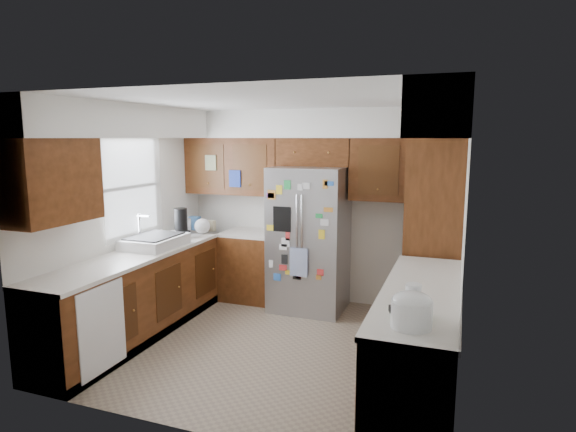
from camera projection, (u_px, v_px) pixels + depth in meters
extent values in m
plane|color=gray|center=(274.00, 345.00, 5.04)|extent=(3.60, 3.60, 0.00)
cube|color=white|center=(318.00, 207.00, 6.33)|extent=(3.60, 0.04, 2.50)
cube|color=white|center=(126.00, 218.00, 5.45)|extent=(0.04, 3.20, 2.50)
cube|color=white|center=(463.00, 241.00, 4.23)|extent=(0.04, 3.20, 2.50)
cube|color=white|center=(189.00, 269.00, 3.36)|extent=(3.60, 0.04, 2.50)
cube|color=white|center=(273.00, 100.00, 4.64)|extent=(3.60, 3.20, 0.02)
cube|color=white|center=(315.00, 124.00, 5.98)|extent=(3.60, 0.38, 0.35)
cube|color=white|center=(135.00, 122.00, 5.21)|extent=(0.38, 3.20, 0.35)
cube|color=white|center=(447.00, 117.00, 4.12)|extent=(0.38, 3.20, 0.35)
cube|color=#40200C|center=(234.00, 166.00, 6.47)|extent=(1.33, 0.34, 0.75)
cube|color=#40200C|center=(407.00, 170.00, 5.70)|extent=(1.33, 0.34, 0.75)
cube|color=#40200C|center=(53.00, 181.00, 4.24)|extent=(0.34, 0.85, 0.75)
cube|color=white|center=(131.00, 187.00, 5.48)|extent=(0.02, 0.90, 1.05)
cube|color=white|center=(134.00, 187.00, 5.47)|extent=(0.01, 1.02, 1.15)
cube|color=#1C36A6|center=(235.00, 179.00, 6.28)|extent=(0.16, 0.02, 0.22)
cube|color=beige|center=(211.00, 163.00, 6.37)|extent=(0.16, 0.02, 0.20)
cube|color=#40200C|center=(135.00, 298.00, 5.20)|extent=(0.60, 2.60, 0.88)
cube|color=#40200C|center=(252.00, 267.00, 6.46)|extent=(0.75, 0.60, 0.88)
cube|color=white|center=(133.00, 257.00, 5.13)|extent=(0.63, 2.60, 0.04)
cube|color=white|center=(252.00, 233.00, 6.38)|extent=(0.75, 0.60, 0.04)
cube|color=black|center=(137.00, 332.00, 5.26)|extent=(0.60, 2.60, 0.10)
cube|color=white|center=(103.00, 329.00, 4.31)|extent=(0.01, 0.58, 0.80)
cube|color=#40200C|center=(419.00, 345.00, 4.02)|extent=(0.60, 2.25, 0.88)
cube|color=white|center=(422.00, 292.00, 3.95)|extent=(0.63, 2.25, 0.04)
cube|color=black|center=(417.00, 388.00, 4.09)|extent=(0.60, 2.25, 0.10)
cube|color=#40200C|center=(434.00, 234.00, 5.43)|extent=(0.60, 0.90, 2.15)
cube|color=#A3A3A8|center=(309.00, 239.00, 6.02)|extent=(0.90, 0.75, 1.80)
cylinder|color=silver|center=(297.00, 233.00, 5.64)|extent=(0.02, 0.02, 0.90)
cylinder|color=silver|center=(302.00, 233.00, 5.62)|extent=(0.02, 0.02, 0.90)
cube|color=black|center=(282.00, 219.00, 5.69)|extent=(0.22, 0.01, 0.30)
cube|color=white|center=(299.00, 262.00, 5.67)|extent=(0.22, 0.01, 0.34)
cube|color=black|center=(284.00, 259.00, 5.76)|extent=(0.08, 0.00, 0.12)
cube|color=white|center=(300.00, 187.00, 5.55)|extent=(0.07, 0.00, 0.08)
cube|color=red|center=(320.00, 272.00, 5.62)|extent=(0.08, 0.00, 0.08)
cube|color=orange|center=(325.00, 184.00, 5.44)|extent=(0.06, 0.00, 0.10)
cube|color=orange|center=(301.00, 272.00, 5.71)|extent=(0.08, 0.00, 0.09)
cube|color=red|center=(283.00, 268.00, 5.78)|extent=(0.10, 0.00, 0.07)
cube|color=red|center=(298.00, 275.00, 5.72)|extent=(0.06, 0.00, 0.10)
cube|color=black|center=(297.00, 275.00, 5.73)|extent=(0.10, 0.00, 0.12)
cube|color=green|center=(287.00, 185.00, 5.60)|extent=(0.08, 0.00, 0.11)
cube|color=white|center=(271.00, 264.00, 5.83)|extent=(0.05, 0.00, 0.09)
cube|color=white|center=(306.00, 186.00, 5.52)|extent=(0.09, 0.00, 0.07)
cube|color=yellow|center=(322.00, 234.00, 5.55)|extent=(0.07, 0.00, 0.11)
cube|color=orange|center=(319.00, 277.00, 5.64)|extent=(0.07, 0.00, 0.06)
cube|color=white|center=(285.00, 242.00, 5.72)|extent=(0.10, 0.00, 0.10)
cube|color=yellow|center=(271.00, 228.00, 5.75)|extent=(0.11, 0.00, 0.07)
cube|color=green|center=(319.00, 216.00, 5.52)|extent=(0.08, 0.00, 0.05)
cube|color=white|center=(283.00, 247.00, 5.74)|extent=(0.10, 0.00, 0.07)
cube|color=yellow|center=(287.00, 272.00, 5.77)|extent=(0.06, 0.00, 0.05)
cube|color=white|center=(324.00, 222.00, 5.51)|extent=(0.10, 0.00, 0.08)
cube|color=red|center=(288.00, 236.00, 5.70)|extent=(0.05, 0.00, 0.10)
cube|color=yellow|center=(279.00, 190.00, 5.64)|extent=(0.08, 0.00, 0.11)
cube|color=orange|center=(272.00, 195.00, 5.69)|extent=(0.10, 0.00, 0.12)
cube|color=blue|center=(277.00, 277.00, 5.82)|extent=(0.09, 0.00, 0.09)
cube|color=orange|center=(328.00, 210.00, 5.47)|extent=(0.11, 0.00, 0.05)
cube|color=blue|center=(329.00, 184.00, 5.42)|extent=(0.11, 0.00, 0.05)
cube|color=#8C4C99|center=(270.00, 195.00, 5.69)|extent=(0.10, 0.00, 0.06)
cube|color=#40200C|center=(315.00, 152.00, 6.05)|extent=(0.96, 0.34, 0.35)
sphere|color=blue|center=(290.00, 125.00, 6.14)|extent=(0.32, 0.32, 0.32)
cylinder|color=black|center=(316.00, 131.00, 5.95)|extent=(0.28, 0.28, 0.16)
ellipsoid|color=#333338|center=(316.00, 125.00, 5.94)|extent=(0.26, 0.26, 0.12)
cube|color=white|center=(155.00, 242.00, 5.48)|extent=(0.52, 0.70, 0.12)
cube|color=black|center=(154.00, 236.00, 5.47)|extent=(0.44, 0.60, 0.02)
cylinder|color=silver|center=(139.00, 227.00, 5.53)|extent=(0.02, 0.02, 0.30)
cylinder|color=silver|center=(143.00, 216.00, 5.49)|extent=(0.16, 0.02, 0.02)
cube|color=yellow|center=(156.00, 251.00, 5.22)|extent=(0.10, 0.18, 0.04)
cube|color=black|center=(181.00, 235.00, 5.94)|extent=(0.18, 0.14, 0.10)
cylinder|color=black|center=(181.00, 219.00, 5.91)|extent=(0.16, 0.16, 0.28)
cylinder|color=#A3A3A8|center=(186.00, 226.00, 6.21)|extent=(0.14, 0.14, 0.20)
sphere|color=white|center=(202.00, 226.00, 6.23)|extent=(0.20, 0.20, 0.20)
cube|color=#3F72B2|center=(195.00, 223.00, 6.50)|extent=(0.14, 0.10, 0.18)
cube|color=#BFB28C|center=(211.00, 226.00, 6.42)|extent=(0.10, 0.08, 0.14)
cylinder|color=white|center=(173.00, 235.00, 5.87)|extent=(0.08, 0.08, 0.11)
cylinder|color=white|center=(411.00, 314.00, 3.15)|extent=(0.27, 0.27, 0.18)
ellipsoid|color=white|center=(412.00, 301.00, 3.14)|extent=(0.26, 0.26, 0.12)
cube|color=black|center=(392.00, 309.00, 3.19)|extent=(0.04, 0.06, 0.04)
cylinder|color=white|center=(413.00, 301.00, 3.31)|extent=(0.11, 0.11, 0.24)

